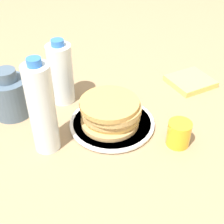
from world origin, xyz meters
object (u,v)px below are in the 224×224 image
Objects in this scene: cream_jug at (10,96)px; water_bottle_near at (42,109)px; pancake_stack at (111,111)px; water_bottle_mid at (61,74)px; plate at (112,123)px; juice_glass at (179,134)px.

water_bottle_near reaches higher than cream_jug.
water_bottle_mid is at bearing 177.37° from pancake_stack.
plate is at bearing 64.61° from water_bottle_near.
water_bottle_near is (0.19, -0.04, 0.06)m from cream_jug.
pancake_stack is (-0.00, -0.00, 0.04)m from plate.
juice_glass reaches higher than plate.
juice_glass is at bearing 21.37° from cream_jug.
plate is 1.65× the size of cream_jug.
pancake_stack is at bearing 26.27° from cream_jug.
cream_jug is at bearing -153.73° from pancake_stack.
water_bottle_mid is at bearing 123.36° from water_bottle_near.
cream_jug is 0.56× the size of water_bottle_near.
water_bottle_near is 1.27× the size of water_bottle_mid.
water_bottle_mid is (-0.12, 0.18, -0.03)m from water_bottle_near.
plate is at bearing 20.09° from pancake_stack.
water_bottle_mid reaches higher than plate.
juice_glass is 0.48× the size of cream_jug.
cream_jug is 0.71× the size of water_bottle_mid.
water_bottle_near is (-0.08, -0.17, 0.07)m from pancake_stack.
plate is 1.35× the size of pancake_stack.
water_bottle_near is 0.22m from water_bottle_mid.
water_bottle_near is at bearing -115.39° from plate.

